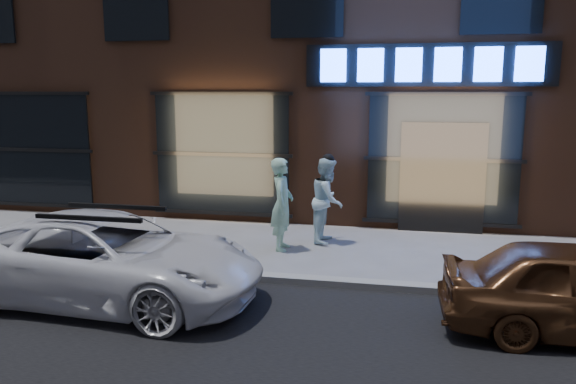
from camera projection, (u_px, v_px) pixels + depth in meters
name	position (u px, v px, depth m)	size (l,w,h in m)	color
ground	(454.00, 294.00, 8.59)	(90.00, 90.00, 0.00)	slate
curb	(455.00, 291.00, 8.58)	(60.00, 0.25, 0.12)	gray
storefront_building	(440.00, 13.00, 15.36)	(30.20, 8.28, 10.30)	#54301E
man_bowtie	(282.00, 204.00, 10.86)	(0.66, 0.43, 1.80)	#A9DEB9
man_cap	(328.00, 200.00, 11.44)	(0.85, 0.66, 1.74)	white
white_suv	(106.00, 258.00, 8.25)	(2.14, 4.65, 1.29)	silver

